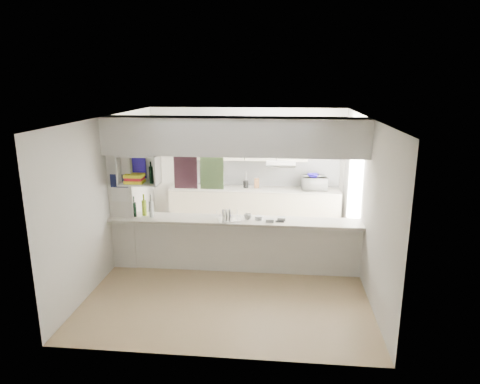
# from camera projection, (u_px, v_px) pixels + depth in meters

# --- Properties ---
(floor) EXTENTS (4.80, 4.80, 0.00)m
(floor) POSITION_uv_depth(u_px,v_px,m) (234.00, 270.00, 7.35)
(floor) COLOR tan
(floor) RESTS_ON ground
(ceiling) EXTENTS (4.80, 4.80, 0.00)m
(ceiling) POSITION_uv_depth(u_px,v_px,m) (234.00, 117.00, 6.69)
(ceiling) COLOR white
(ceiling) RESTS_ON wall_back
(wall_back) EXTENTS (4.20, 0.00, 4.20)m
(wall_back) POSITION_uv_depth(u_px,v_px,m) (246.00, 168.00, 9.33)
(wall_back) COLOR silver
(wall_back) RESTS_ON floor
(wall_left) EXTENTS (0.00, 4.80, 4.80)m
(wall_left) POSITION_uv_depth(u_px,v_px,m) (111.00, 194.00, 7.22)
(wall_left) COLOR silver
(wall_left) RESTS_ON floor
(wall_right) EXTENTS (0.00, 4.80, 4.80)m
(wall_right) POSITION_uv_depth(u_px,v_px,m) (365.00, 201.00, 6.82)
(wall_right) COLOR silver
(wall_right) RESTS_ON floor
(servery_partition) EXTENTS (4.20, 0.50, 2.60)m
(servery_partition) POSITION_uv_depth(u_px,v_px,m) (223.00, 176.00, 6.94)
(servery_partition) COLOR silver
(servery_partition) RESTS_ON floor
(cubby_shelf) EXTENTS (0.65, 0.35, 0.50)m
(cubby_shelf) POSITION_uv_depth(u_px,v_px,m) (139.00, 171.00, 7.00)
(cubby_shelf) COLOR white
(cubby_shelf) RESTS_ON bulkhead
(kitchen_run) EXTENTS (3.60, 0.63, 2.24)m
(kitchen_run) POSITION_uv_depth(u_px,v_px,m) (253.00, 192.00, 9.18)
(kitchen_run) COLOR beige
(kitchen_run) RESTS_ON floor
(microwave) EXTENTS (0.54, 0.40, 0.28)m
(microwave) POSITION_uv_depth(u_px,v_px,m) (314.00, 183.00, 8.99)
(microwave) COLOR white
(microwave) RESTS_ON bench_top
(bowl) EXTENTS (0.25, 0.25, 0.06)m
(bowl) POSITION_uv_depth(u_px,v_px,m) (313.00, 175.00, 8.92)
(bowl) COLOR #170B82
(bowl) RESTS_ON microwave
(dish_rack) EXTENTS (0.44, 0.38, 0.20)m
(dish_rack) POSITION_uv_depth(u_px,v_px,m) (228.00, 215.00, 7.05)
(dish_rack) COLOR silver
(dish_rack) RESTS_ON breakfast_bar
(cup) EXTENTS (0.13, 0.13, 0.10)m
(cup) POSITION_uv_depth(u_px,v_px,m) (248.00, 216.00, 7.04)
(cup) COLOR white
(cup) RESTS_ON dish_rack
(wine_bottles) EXTENTS (0.38, 0.16, 0.39)m
(wine_bottles) POSITION_uv_depth(u_px,v_px,m) (144.00, 208.00, 7.23)
(wine_bottles) COLOR black
(wine_bottles) RESTS_ON breakfast_bar
(plastic_tubs) EXTENTS (0.51, 0.21, 0.07)m
(plastic_tubs) POSITION_uv_depth(u_px,v_px,m) (268.00, 219.00, 7.03)
(plastic_tubs) COLOR silver
(plastic_tubs) RESTS_ON breakfast_bar
(utensil_jar) EXTENTS (0.11, 0.11, 0.16)m
(utensil_jar) POSITION_uv_depth(u_px,v_px,m) (246.00, 184.00, 9.16)
(utensil_jar) COLOR black
(utensil_jar) RESTS_ON bench_top
(knife_block) EXTENTS (0.11, 0.09, 0.20)m
(knife_block) POSITION_uv_depth(u_px,v_px,m) (257.00, 183.00, 9.16)
(knife_block) COLOR brown
(knife_block) RESTS_ON bench_top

